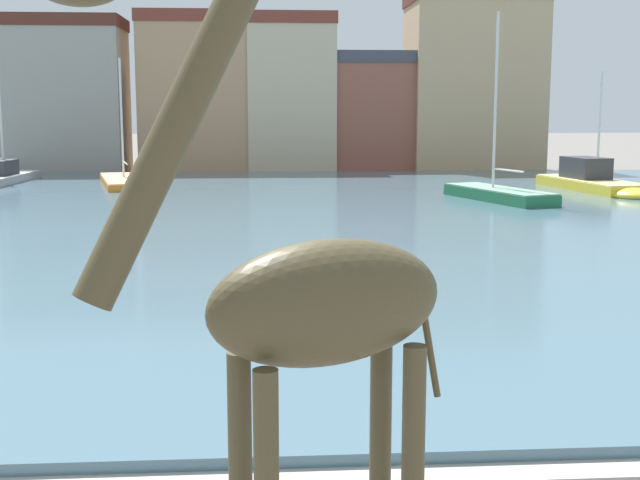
# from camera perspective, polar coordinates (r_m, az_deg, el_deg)

# --- Properties ---
(harbor_water) EXTENTS (77.02, 45.25, 0.27)m
(harbor_water) POSITION_cam_1_polar(r_m,az_deg,el_deg) (32.20, -1.55, 1.48)
(harbor_water) COLOR #476675
(harbor_water) RESTS_ON ground
(quay_edge_coping) EXTENTS (77.02, 0.50, 0.12)m
(quay_edge_coping) POSITION_cam_1_polar(r_m,az_deg,el_deg) (10.06, 4.44, -15.95)
(quay_edge_coping) COLOR #ADA89E
(quay_edge_coping) RESTS_ON ground
(giraffe_statue) EXTENTS (2.95, 1.72, 5.39)m
(giraffe_statue) POSITION_cam_1_polar(r_m,az_deg,el_deg) (6.20, -0.75, -5.35)
(giraffe_statue) COLOR #4C4228
(giraffe_statue) RESTS_ON ground
(sailboat_grey) EXTENTS (2.69, 8.11, 6.54)m
(sailboat_grey) POSITION_cam_1_polar(r_m,az_deg,el_deg) (50.05, -20.68, 3.99)
(sailboat_grey) COLOR #939399
(sailboat_grey) RESTS_ON ground
(sailboat_yellow) EXTENTS (3.32, 8.75, 6.10)m
(sailboat_yellow) POSITION_cam_1_polar(r_m,az_deg,el_deg) (43.83, 18.24, 3.62)
(sailboat_yellow) COLOR gold
(sailboat_yellow) RESTS_ON ground
(sailboat_orange) EXTENTS (4.15, 9.59, 6.97)m
(sailboat_orange) POSITION_cam_1_polar(r_m,az_deg,el_deg) (46.98, -13.20, 3.84)
(sailboat_orange) COLOR orange
(sailboat_orange) RESTS_ON ground
(sailboat_green) EXTENTS (3.93, 7.58, 8.49)m
(sailboat_green) POSITION_cam_1_polar(r_m,az_deg,el_deg) (38.64, 11.50, 3.00)
(sailboat_green) COLOR #236B42
(sailboat_green) RESTS_ON ground
(townhouse_tall_gabled) EXTENTS (8.22, 5.45, 10.31)m
(townhouse_tall_gabled) POSITION_cam_1_polar(r_m,az_deg,el_deg) (59.34, -17.02, 9.35)
(townhouse_tall_gabled) COLOR gray
(townhouse_tall_gabled) RESTS_ON ground
(townhouse_end_terrace) EXTENTS (7.59, 7.86, 10.69)m
(townhouse_end_terrace) POSITION_cam_1_polar(r_m,az_deg,el_deg) (59.89, -8.30, 9.82)
(townhouse_end_terrace) COLOR tan
(townhouse_end_terrace) RESTS_ON ground
(townhouse_wide_warehouse) EXTENTS (5.99, 7.39, 10.61)m
(townhouse_wide_warehouse) POSITION_cam_1_polar(r_m,az_deg,el_deg) (59.39, -2.02, 9.88)
(townhouse_wide_warehouse) COLOR #C6B293
(townhouse_wide_warehouse) RESTS_ON ground
(townhouse_narrow_midrow) EXTENTS (6.18, 7.32, 8.14)m
(townhouse_narrow_midrow) POSITION_cam_1_polar(r_m,az_deg,el_deg) (60.07, 3.15, 8.68)
(townhouse_narrow_midrow) COLOR #8E5142
(townhouse_narrow_midrow) RESTS_ON ground
(townhouse_corner_house) EXTENTS (9.10, 6.37, 12.20)m
(townhouse_corner_house) POSITION_cam_1_polar(r_m,az_deg,el_deg) (60.57, 10.35, 10.47)
(townhouse_corner_house) COLOR tan
(townhouse_corner_house) RESTS_ON ground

